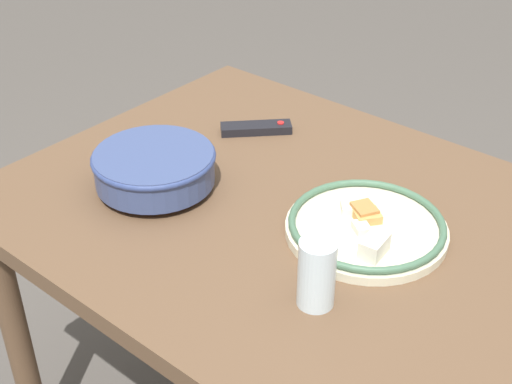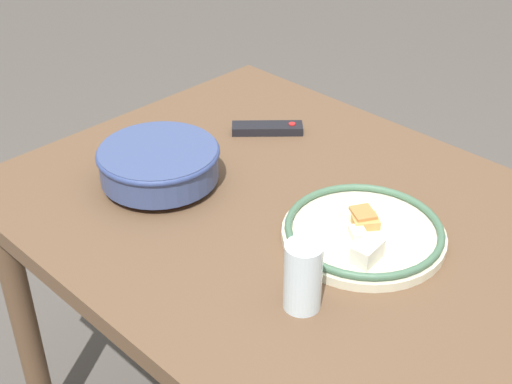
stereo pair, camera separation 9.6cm
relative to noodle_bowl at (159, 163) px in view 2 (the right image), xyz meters
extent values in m
cube|color=brown|center=(0.26, 0.12, -0.07)|extent=(1.15, 0.90, 0.04)
cylinder|color=brown|center=(-0.25, -0.26, -0.45)|extent=(0.06, 0.06, 0.72)
cylinder|color=brown|center=(-0.25, 0.50, -0.45)|extent=(0.06, 0.06, 0.72)
cylinder|color=#384775|center=(0.00, 0.00, -0.04)|extent=(0.11, 0.11, 0.01)
cylinder|color=#384775|center=(0.00, 0.00, 0.00)|extent=(0.25, 0.25, 0.07)
cylinder|color=#9E4C1E|center=(0.00, 0.00, -0.01)|extent=(0.22, 0.22, 0.06)
torus|color=navy|center=(0.00, 0.00, 0.03)|extent=(0.25, 0.25, 0.01)
cylinder|color=beige|center=(0.42, 0.14, -0.04)|extent=(0.31, 0.31, 0.02)
torus|color=#42664C|center=(0.42, 0.14, -0.02)|extent=(0.30, 0.30, 0.01)
cube|color=silver|center=(0.48, 0.08, -0.01)|extent=(0.04, 0.06, 0.04)
cube|color=silver|center=(0.42, 0.13, -0.02)|extent=(0.05, 0.04, 0.01)
cube|color=#B2753D|center=(0.40, 0.17, -0.02)|extent=(0.06, 0.06, 0.02)
cube|color=tan|center=(0.41, 0.16, -0.02)|extent=(0.06, 0.06, 0.02)
cube|color=silver|center=(0.38, 0.17, -0.02)|extent=(0.06, 0.06, 0.02)
cube|color=black|center=(0.00, 0.32, -0.04)|extent=(0.15, 0.15, 0.02)
cylinder|color=red|center=(0.04, 0.36, -0.03)|extent=(0.02, 0.02, 0.00)
cylinder|color=silver|center=(0.46, -0.07, 0.01)|extent=(0.06, 0.06, 0.12)
camera|label=1|loc=(0.96, -0.82, 0.75)|focal=50.00mm
camera|label=2|loc=(1.03, -0.76, 0.75)|focal=50.00mm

